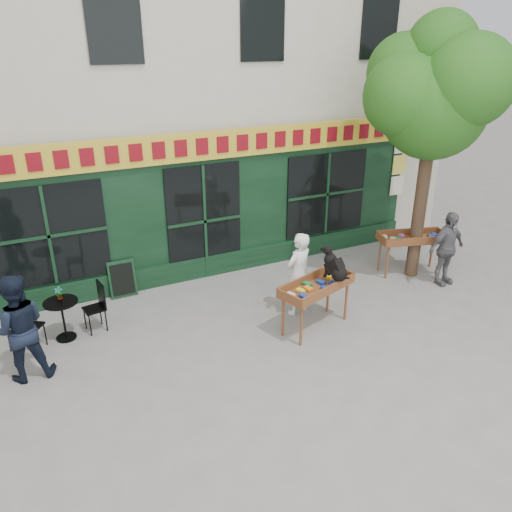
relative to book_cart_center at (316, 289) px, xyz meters
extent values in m
plane|color=slate|center=(-1.03, 0.68, -0.82)|extent=(80.00, 80.00, 0.00)
cube|color=beige|center=(-1.03, 6.68, 4.18)|extent=(14.00, 7.00, 10.00)
cube|color=black|center=(-1.03, 3.10, 0.78)|extent=(11.00, 0.16, 3.20)
cube|color=gold|center=(-1.03, 2.98, 2.18)|extent=(11.00, 0.06, 0.60)
cube|color=maroon|center=(-1.03, 2.94, 2.18)|extent=(9.60, 0.03, 0.34)
cube|color=black|center=(-1.03, 3.00, -0.57)|extent=(11.00, 0.10, 0.50)
cube|color=black|center=(-1.03, 3.00, 0.53)|extent=(1.70, 0.05, 2.50)
cube|color=black|center=(-4.23, 3.00, 0.73)|extent=(2.20, 0.05, 2.00)
cube|color=black|center=(2.17, 3.00, 0.73)|extent=(2.20, 0.05, 2.00)
cube|color=silver|center=(4.37, 2.98, 0.68)|extent=(0.42, 0.02, 0.50)
cube|color=#E5D14C|center=(4.37, 2.98, 1.23)|extent=(0.42, 0.02, 0.50)
cube|color=silver|center=(4.37, 2.98, 1.78)|extent=(0.42, 0.02, 0.50)
cylinder|color=#382619|center=(3.27, 0.98, 0.98)|extent=(0.28, 0.28, 3.60)
sphere|color=#1C4E11|center=(3.27, 0.98, 2.98)|extent=(2.20, 2.20, 2.20)
sphere|color=#1C4E11|center=(3.97, 1.28, 3.28)|extent=(1.80, 1.80, 1.80)
sphere|color=#1C4E11|center=(2.67, 1.18, 3.18)|extent=(1.70, 1.70, 1.70)
sphere|color=#1C4E11|center=(3.47, 0.38, 3.48)|extent=(1.80, 1.80, 1.80)
sphere|color=#1C4E11|center=(2.97, 1.58, 3.58)|extent=(1.60, 1.60, 1.60)
sphere|color=#1C4E11|center=(3.37, 1.08, 4.08)|extent=(1.40, 1.40, 1.40)
cylinder|color=brown|center=(-0.55, -0.41, -0.42)|extent=(0.05, 0.05, 0.80)
cylinder|color=brown|center=(0.69, -0.01, -0.42)|extent=(0.05, 0.05, 0.80)
cylinder|color=brown|center=(-0.69, 0.01, -0.42)|extent=(0.05, 0.05, 0.80)
cylinder|color=brown|center=(0.55, 0.41, -0.42)|extent=(0.05, 0.05, 0.80)
cube|color=brown|center=(0.00, 0.00, 0.00)|extent=(1.60, 1.00, 0.05)
cube|color=brown|center=(0.09, -0.28, 0.08)|extent=(1.44, 0.49, 0.18)
cube|color=brown|center=(-0.09, 0.28, 0.08)|extent=(1.44, 0.49, 0.18)
cube|color=brown|center=(0.00, 0.00, 0.06)|extent=(1.36, 0.77, 0.06)
imported|color=silver|center=(0.00, 0.65, 0.02)|extent=(0.71, 0.57, 1.69)
cylinder|color=brown|center=(2.60, 1.07, -0.42)|extent=(0.05, 0.05, 0.80)
cylinder|color=brown|center=(3.84, 0.69, -0.42)|extent=(0.05, 0.05, 0.80)
cylinder|color=brown|center=(2.73, 1.49, -0.42)|extent=(0.05, 0.05, 0.80)
cylinder|color=brown|center=(3.97, 1.11, -0.42)|extent=(0.05, 0.05, 0.80)
cube|color=brown|center=(3.28, 1.09, 0.00)|extent=(1.60, 1.00, 0.05)
cube|color=brown|center=(3.20, 0.81, 0.08)|extent=(1.44, 0.48, 0.18)
cube|color=brown|center=(3.37, 1.37, 0.08)|extent=(1.44, 0.48, 0.18)
cube|color=brown|center=(3.28, 1.09, 0.06)|extent=(1.36, 0.77, 0.06)
imported|color=#5D5C62|center=(3.57, 0.34, 0.01)|extent=(1.00, 0.45, 1.67)
cylinder|color=black|center=(-4.28, 1.69, -0.80)|extent=(0.36, 0.36, 0.03)
cylinder|color=black|center=(-4.28, 1.69, -0.44)|extent=(0.04, 0.04, 0.72)
cylinder|color=black|center=(-4.28, 1.69, -0.07)|extent=(0.60, 0.60, 0.03)
cube|color=black|center=(-4.83, 1.59, -0.37)|extent=(0.50, 0.50, 0.03)
cube|color=black|center=(-4.97, 1.69, -0.12)|extent=(0.24, 0.31, 0.50)
cylinder|color=black|center=(-4.80, 1.38, -0.60)|extent=(0.02, 0.02, 0.44)
cylinder|color=black|center=(-4.62, 1.62, -0.60)|extent=(0.02, 0.02, 0.44)
cylinder|color=black|center=(-5.04, 1.56, -0.60)|extent=(0.02, 0.02, 0.44)
cylinder|color=black|center=(-4.86, 1.80, -0.60)|extent=(0.02, 0.02, 0.44)
cube|color=black|center=(-3.73, 1.74, -0.37)|extent=(0.41, 0.41, 0.03)
cube|color=black|center=(-3.56, 1.77, -0.12)|extent=(0.09, 0.36, 0.50)
cylinder|color=black|center=(-3.90, 1.86, -0.60)|extent=(0.02, 0.02, 0.44)
cylinder|color=black|center=(-3.86, 1.57, -0.60)|extent=(0.02, 0.02, 0.44)
cylinder|color=black|center=(-3.61, 1.91, -0.60)|extent=(0.02, 0.02, 0.44)
cylinder|color=black|center=(-3.56, 1.61, -0.60)|extent=(0.02, 0.02, 0.44)
imported|color=gray|center=(-4.28, 1.69, 0.08)|extent=(0.18, 0.15, 0.28)
imported|color=black|center=(-4.98, 0.79, 0.08)|extent=(0.89, 0.70, 1.81)
cube|color=black|center=(-2.96, 2.88, -0.42)|extent=(0.56, 0.19, 0.79)
cube|color=black|center=(-2.96, 2.86, -0.42)|extent=(0.46, 0.17, 0.65)
camera|label=1|loc=(-4.61, -6.82, 4.21)|focal=35.00mm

